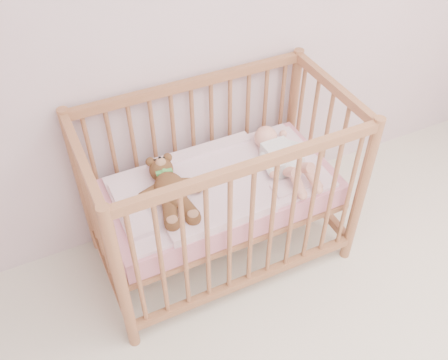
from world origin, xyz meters
TOP-DOWN VIEW (x-y plane):
  - crib at (-0.33, 1.60)m, footprint 1.36×0.76m
  - mattress at (-0.33, 1.60)m, footprint 1.22×0.62m
  - blanket at (-0.33, 1.60)m, footprint 1.10×0.58m
  - baby at (0.02, 1.58)m, footprint 0.29×0.58m
  - teddy_bear at (-0.61, 1.58)m, footprint 0.39×0.53m

SIDE VIEW (x-z plane):
  - mattress at x=-0.33m, z-range 0.42..0.55m
  - crib at x=-0.33m, z-range 0.00..1.00m
  - blanket at x=-0.33m, z-range 0.53..0.59m
  - baby at x=0.02m, z-range 0.57..0.70m
  - teddy_bear at x=-0.61m, z-range 0.58..0.71m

